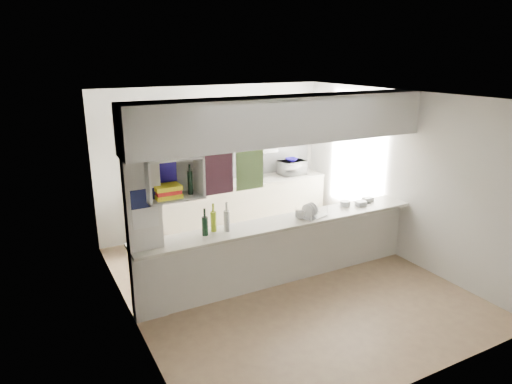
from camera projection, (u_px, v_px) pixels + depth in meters
floor at (282, 281)px, 6.50m from camera, size 4.80×4.80×0.00m
ceiling at (286, 96)px, 5.75m from camera, size 4.80×4.80×0.00m
wall_back at (214, 159)px, 8.15m from camera, size 4.20×0.00×4.20m
wall_left at (126, 220)px, 5.18m from camera, size 0.00×4.80×4.80m
wall_right at (399, 176)px, 7.07m from camera, size 0.00×4.80×4.80m
servery_partition at (273, 170)px, 5.94m from camera, size 4.20×0.50×2.60m
cubby_shelf at (171, 181)px, 5.24m from camera, size 0.65×0.35×0.50m
kitchen_run at (229, 187)px, 8.14m from camera, size 3.60×0.63×2.24m
microwave at (292, 168)px, 8.60m from camera, size 0.49×0.34×0.27m
bowl at (291, 160)px, 8.53m from camera, size 0.22×0.22×0.05m
dish_rack at (311, 211)px, 6.38m from camera, size 0.46×0.39×0.21m
cup at (300, 215)px, 6.27m from camera, size 0.16×0.16×0.11m
wine_bottles at (216, 222)px, 5.79m from camera, size 0.38×0.16×0.39m
plastic_tubs at (356, 202)px, 6.90m from camera, size 0.60×0.23×0.08m
utensil_jar at (184, 184)px, 7.73m from camera, size 0.10×0.10×0.14m
knife_block at (212, 178)px, 7.98m from camera, size 0.13×0.12×0.22m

